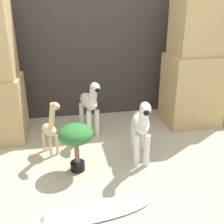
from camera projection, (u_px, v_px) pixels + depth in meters
name	position (u px, v px, depth m)	size (l,w,h in m)	color
ground_plane	(119.00, 184.00, 2.16)	(14.00, 14.00, 0.00)	#B2A88E
wall_back	(91.00, 29.00, 3.20)	(6.40, 0.08, 2.20)	#38332D
rock_pillar_right	(195.00, 64.00, 3.06)	(0.63, 0.50, 1.56)	tan
zebra_right	(141.00, 125.00, 2.38)	(0.23, 0.55, 0.65)	silver
zebra_left	(90.00, 103.00, 2.91)	(0.23, 0.55, 0.65)	silver
giraffe_figurine	(50.00, 127.00, 2.49)	(0.24, 0.33, 0.58)	#E0C184
potted_palm_front	(76.00, 137.00, 2.22)	(0.30, 0.30, 0.44)	black
surfboard	(89.00, 212.00, 1.85)	(0.92, 0.30, 0.07)	silver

